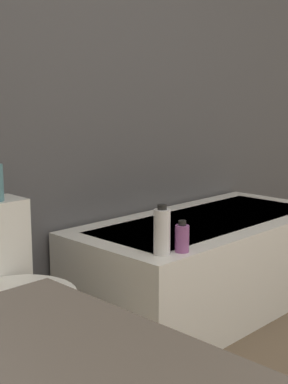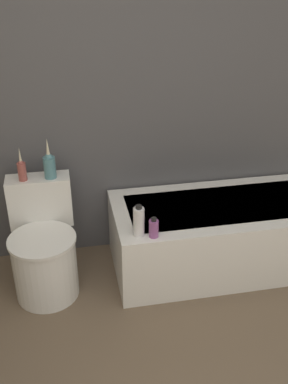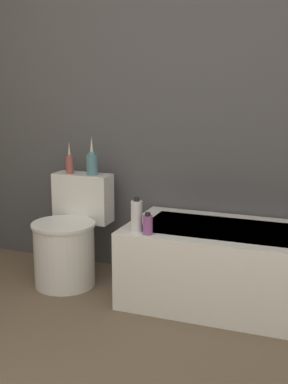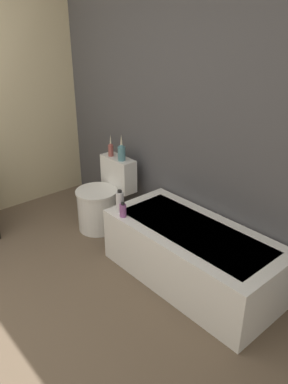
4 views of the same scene
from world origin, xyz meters
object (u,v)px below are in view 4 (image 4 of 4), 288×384
object	(u,v)px
toilet	(103,200)
shampoo_bottle_short	(123,210)
bathtub	(192,254)
vase_gold	(111,149)
vase_silver	(122,152)
shampoo_bottle_tall	(120,202)

from	to	relation	value
toilet	shampoo_bottle_short	distance (m)	0.75
bathtub	vase_gold	distance (m)	1.41
shampoo_bottle_short	toilet	bearing A→B (deg)	159.37
vase_silver	shampoo_bottle_short	world-z (taller)	vase_silver
shampoo_bottle_tall	bathtub	bearing A→B (deg)	22.05
vase_gold	bathtub	bearing A→B (deg)	-6.87
toilet	shampoo_bottle_tall	distance (m)	0.68
bathtub	vase_gold	size ratio (longest dim) A/B	6.63
toilet	shampoo_bottle_tall	size ratio (longest dim) A/B	3.50
shampoo_bottle_short	vase_silver	bearing A→B (deg)	142.32
bathtub	vase_silver	xyz separation A→B (m)	(-1.12, 0.16, 0.56)
bathtub	shampoo_bottle_tall	size ratio (longest dim) A/B	7.29
vase_gold	shampoo_bottle_short	xyz separation A→B (m)	(0.75, -0.44, -0.25)
bathtub	toilet	world-z (taller)	toilet
vase_gold	shampoo_bottle_short	bearing A→B (deg)	-30.48
vase_gold	vase_silver	size ratio (longest dim) A/B	0.84
shampoo_bottle_tall	shampoo_bottle_short	bearing A→B (deg)	-22.21
bathtub	vase_silver	bearing A→B (deg)	171.80
vase_gold	shampoo_bottle_short	size ratio (longest dim) A/B	1.71
toilet	vase_silver	world-z (taller)	vase_silver
shampoo_bottle_tall	toilet	bearing A→B (deg)	159.59
toilet	bathtub	bearing A→B (deg)	1.70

